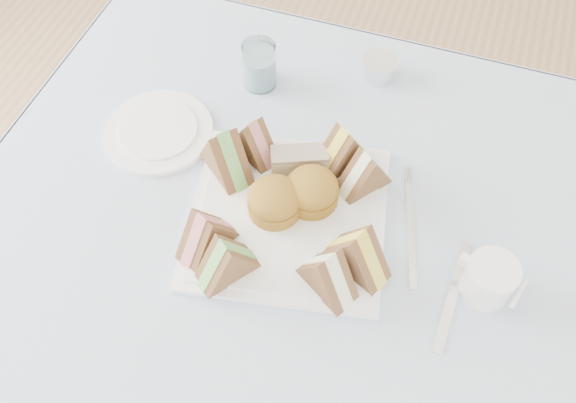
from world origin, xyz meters
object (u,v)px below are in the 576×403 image
(serving_plate, at_px, (288,217))
(creamer_jug, at_px, (489,279))
(water_glass, at_px, (259,65))
(table, at_px, (272,323))

(serving_plate, distance_m, creamer_jug, 0.32)
(serving_plate, height_order, water_glass, water_glass)
(water_glass, bearing_deg, serving_plate, -61.16)
(table, xyz_separation_m, serving_plate, (0.02, 0.03, 0.38))
(water_glass, bearing_deg, table, -67.78)
(serving_plate, height_order, creamer_jug, creamer_jug)
(table, relative_size, creamer_jug, 11.93)
(water_glass, bearing_deg, creamer_jug, -32.04)
(water_glass, height_order, creamer_jug, water_glass)
(water_glass, xyz_separation_m, creamer_jug, (0.47, -0.29, -0.01))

